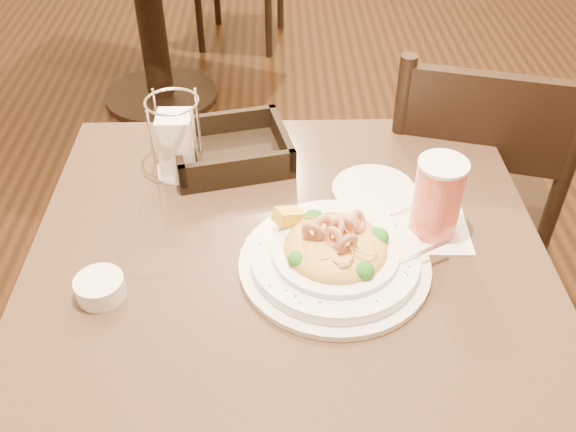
{
  "coord_description": "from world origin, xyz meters",
  "views": [
    {
      "loc": [
        -0.02,
        -0.79,
        1.52
      ],
      "look_at": [
        0.0,
        0.02,
        0.83
      ],
      "focal_mm": 40.0,
      "sensor_mm": 36.0,
      "label": 1
    }
  ],
  "objects_px": {
    "dining_chair_near": "(465,198)",
    "side_plate": "(374,190)",
    "pasta_bowl": "(335,254)",
    "bread_basket": "(231,152)",
    "butter_ramekin": "(100,287)",
    "main_table": "(288,347)",
    "napkin_caddy": "(177,142)",
    "drink_glass": "(437,199)"
  },
  "relations": [
    {
      "from": "drink_glass",
      "to": "napkin_caddy",
      "type": "xyz_separation_m",
      "value": [
        -0.47,
        0.19,
        -0.0
      ]
    },
    {
      "from": "dining_chair_near",
      "to": "napkin_caddy",
      "type": "relative_size",
      "value": 5.61
    },
    {
      "from": "napkin_caddy",
      "to": "side_plate",
      "type": "bearing_deg",
      "value": -11.49
    },
    {
      "from": "main_table",
      "to": "bread_basket",
      "type": "distance_m",
      "value": 0.41
    },
    {
      "from": "main_table",
      "to": "pasta_bowl",
      "type": "relative_size",
      "value": 2.54
    },
    {
      "from": "drink_glass",
      "to": "pasta_bowl",
      "type": "bearing_deg",
      "value": -154.28
    },
    {
      "from": "napkin_caddy",
      "to": "butter_ramekin",
      "type": "bearing_deg",
      "value": -105.34
    },
    {
      "from": "butter_ramekin",
      "to": "side_plate",
      "type": "bearing_deg",
      "value": 28.6
    },
    {
      "from": "pasta_bowl",
      "to": "bread_basket",
      "type": "distance_m",
      "value": 0.37
    },
    {
      "from": "main_table",
      "to": "butter_ramekin",
      "type": "height_order",
      "value": "butter_ramekin"
    },
    {
      "from": "dining_chair_near",
      "to": "side_plate",
      "type": "xyz_separation_m",
      "value": [
        -0.29,
        -0.3,
        0.26
      ]
    },
    {
      "from": "side_plate",
      "to": "butter_ramekin",
      "type": "bearing_deg",
      "value": -151.4
    },
    {
      "from": "dining_chair_near",
      "to": "butter_ramekin",
      "type": "relative_size",
      "value": 11.77
    },
    {
      "from": "napkin_caddy",
      "to": "butter_ramekin",
      "type": "distance_m",
      "value": 0.35
    },
    {
      "from": "dining_chair_near",
      "to": "butter_ramekin",
      "type": "xyz_separation_m",
      "value": [
        -0.77,
        -0.55,
        0.27
      ]
    },
    {
      "from": "main_table",
      "to": "drink_glass",
      "type": "xyz_separation_m",
      "value": [
        0.26,
        0.07,
        0.31
      ]
    },
    {
      "from": "drink_glass",
      "to": "napkin_caddy",
      "type": "height_order",
      "value": "napkin_caddy"
    },
    {
      "from": "bread_basket",
      "to": "side_plate",
      "type": "bearing_deg",
      "value": -22.24
    },
    {
      "from": "dining_chair_near",
      "to": "napkin_caddy",
      "type": "xyz_separation_m",
      "value": [
        -0.67,
        -0.22,
        0.33
      ]
    },
    {
      "from": "napkin_caddy",
      "to": "side_plate",
      "type": "xyz_separation_m",
      "value": [
        0.38,
        -0.08,
        -0.07
      ]
    },
    {
      "from": "napkin_caddy",
      "to": "butter_ramekin",
      "type": "xyz_separation_m",
      "value": [
        -0.09,
        -0.34,
        -0.05
      ]
    },
    {
      "from": "dining_chair_near",
      "to": "main_table",
      "type": "bearing_deg",
      "value": 61.43
    },
    {
      "from": "bread_basket",
      "to": "napkin_caddy",
      "type": "xyz_separation_m",
      "value": [
        -0.1,
        -0.04,
        0.05
      ]
    },
    {
      "from": "drink_glass",
      "to": "butter_ramekin",
      "type": "height_order",
      "value": "drink_glass"
    },
    {
      "from": "drink_glass",
      "to": "bread_basket",
      "type": "relative_size",
      "value": 0.57
    },
    {
      "from": "bread_basket",
      "to": "napkin_caddy",
      "type": "height_order",
      "value": "napkin_caddy"
    },
    {
      "from": "dining_chair_near",
      "to": "pasta_bowl",
      "type": "bearing_deg",
      "value": 67.75
    },
    {
      "from": "dining_chair_near",
      "to": "drink_glass",
      "type": "height_order",
      "value": "dining_chair_near"
    },
    {
      "from": "napkin_caddy",
      "to": "side_plate",
      "type": "distance_m",
      "value": 0.39
    },
    {
      "from": "bread_basket",
      "to": "side_plate",
      "type": "relative_size",
      "value": 1.64
    },
    {
      "from": "dining_chair_near",
      "to": "drink_glass",
      "type": "relative_size",
      "value": 6.21
    },
    {
      "from": "pasta_bowl",
      "to": "drink_glass",
      "type": "distance_m",
      "value": 0.21
    },
    {
      "from": "main_table",
      "to": "pasta_bowl",
      "type": "bearing_deg",
      "value": -14.46
    },
    {
      "from": "drink_glass",
      "to": "bread_basket",
      "type": "xyz_separation_m",
      "value": [
        -0.37,
        0.23,
        -0.05
      ]
    },
    {
      "from": "main_table",
      "to": "napkin_caddy",
      "type": "distance_m",
      "value": 0.46
    },
    {
      "from": "bread_basket",
      "to": "butter_ramekin",
      "type": "distance_m",
      "value": 0.42
    },
    {
      "from": "main_table",
      "to": "bread_basket",
      "type": "xyz_separation_m",
      "value": [
        -0.11,
        0.3,
        0.26
      ]
    },
    {
      "from": "main_table",
      "to": "dining_chair_near",
      "type": "height_order",
      "value": "dining_chair_near"
    },
    {
      "from": "dining_chair_near",
      "to": "pasta_bowl",
      "type": "relative_size",
      "value": 2.62
    },
    {
      "from": "bread_basket",
      "to": "side_plate",
      "type": "height_order",
      "value": "bread_basket"
    },
    {
      "from": "dining_chair_near",
      "to": "side_plate",
      "type": "height_order",
      "value": "dining_chair_near"
    },
    {
      "from": "main_table",
      "to": "side_plate",
      "type": "relative_size",
      "value": 5.58
    }
  ]
}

